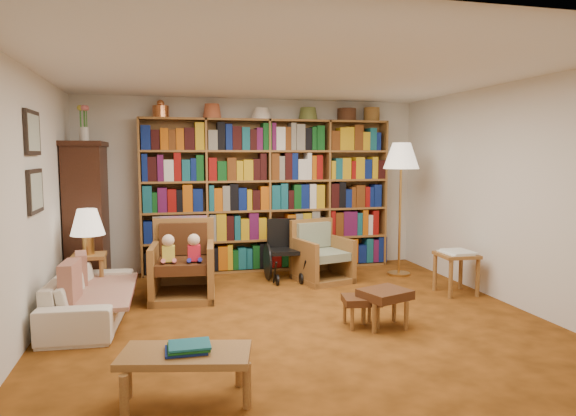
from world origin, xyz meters
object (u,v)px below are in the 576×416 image
object	(u,v)px
footstool_b	(385,297)
side_table_lamp	(89,267)
wheelchair	(283,252)
sofa	(91,296)
armchair_sage	(321,257)
floor_lamp	(401,161)
side_table_papers	(456,260)
coffee_table	(186,358)
footstool_a	(361,302)
armchair_leather	(182,265)

from	to	relation	value
footstool_b	side_table_lamp	bearing A→B (deg)	150.43
side_table_lamp	wheelchair	bearing A→B (deg)	11.38
sofa	footstool_b	xyz separation A→B (m)	(2.84, -0.94, 0.06)
sofa	armchair_sage	distance (m)	3.00
floor_lamp	side_table_papers	world-z (taller)	floor_lamp
sofa	armchair_sage	bearing A→B (deg)	-65.26
side_table_lamp	coffee_table	world-z (taller)	side_table_lamp
sofa	footstool_b	bearing A→B (deg)	-104.23
side_table_papers	footstool_a	size ratio (longest dim) A/B	1.34
armchair_leather	footstool_b	size ratio (longest dim) A/B	1.72
floor_lamp	side_table_papers	distance (m)	1.61
wheelchair	armchair_sage	bearing A→B (deg)	-18.10
side_table_papers	armchair_leather	bearing A→B (deg)	168.18
floor_lamp	coffee_table	distance (m)	4.56
floor_lamp	footstool_a	size ratio (longest dim) A/B	4.68
footstool_b	sofa	bearing A→B (deg)	161.66
floor_lamp	footstool_a	xyz separation A→B (m)	(-1.34, -1.91, -1.36)
side_table_papers	coffee_table	size ratio (longest dim) A/B	0.56
armchair_sage	wheelchair	world-z (taller)	wheelchair
sofa	footstool_a	bearing A→B (deg)	-104.01
side_table_lamp	coffee_table	size ratio (longest dim) A/B	0.58
sofa	side_table_papers	bearing A→B (deg)	-86.09
coffee_table	footstool_a	bearing A→B (deg)	34.06
wheelchair	armchair_leather	bearing A→B (deg)	-158.16
footstool_a	coffee_table	xyz separation A→B (m)	(-1.76, -1.19, 0.07)
wheelchair	floor_lamp	distance (m)	2.05
armchair_leather	footstool_a	size ratio (longest dim) A/B	2.36
footstool_a	sofa	bearing A→B (deg)	161.88
wheelchair	side_table_papers	bearing A→B (deg)	-33.29
wheelchair	coffee_table	distance (m)	3.57
armchair_leather	footstool_b	xyz separation A→B (m)	(1.89, -1.61, -0.07)
floor_lamp	footstool_a	distance (m)	2.70
wheelchair	side_table_papers	xyz separation A→B (m)	(1.87, -1.23, 0.04)
footstool_b	coffee_table	xyz separation A→B (m)	(-1.97, -1.11, 0.01)
coffee_table	armchair_sage	bearing A→B (deg)	57.99
armchair_sage	footstool_a	world-z (taller)	armchair_sage
floor_lamp	footstool_b	bearing A→B (deg)	-119.42
armchair_leather	floor_lamp	distance (m)	3.27
footstool_a	armchair_sage	bearing A→B (deg)	84.53
wheelchair	sofa	bearing A→B (deg)	-152.43
footstool_a	armchair_leather	bearing A→B (deg)	137.64
floor_lamp	footstool_a	bearing A→B (deg)	-125.01
sofa	side_table_papers	world-z (taller)	side_table_papers
armchair_leather	floor_lamp	bearing A→B (deg)	7.31
wheelchair	coffee_table	size ratio (longest dim) A/B	0.86
sofa	footstool_b	world-z (taller)	sofa
armchair_leather	side_table_papers	size ratio (longest dim) A/B	1.77
side_table_lamp	armchair_leather	world-z (taller)	armchair_leather
side_table_papers	footstool_a	distance (m)	1.79
side_table_lamp	side_table_papers	xyz separation A→B (m)	(4.30, -0.74, 0.02)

